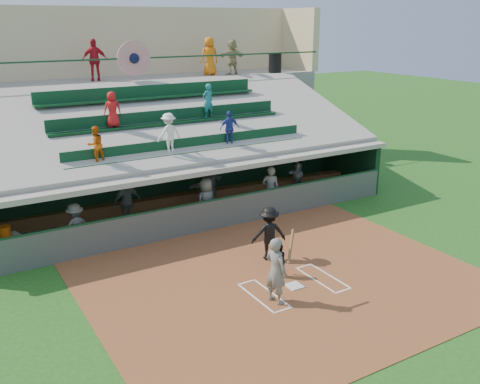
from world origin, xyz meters
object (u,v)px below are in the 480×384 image
batter_at_plate (276,270)px  water_cooler (5,232)px  trash_bin (275,63)px  white_table (7,248)px  home_plate (294,286)px  catcher (279,260)px

batter_at_plate → water_cooler: (-5.71, 6.41, 0.03)m
trash_bin → white_table: bearing=-156.1°
water_cooler → home_plate: bearing=-41.9°
batter_at_plate → white_table: size_ratio=2.26×
white_table → catcher: bearing=-52.3°
home_plate → batter_at_plate: size_ratio=0.22×
home_plate → water_cooler: (-6.65, 5.97, 0.94)m
water_cooler → white_table: bearing=87.7°
white_table → home_plate: bearing=-56.1°
batter_at_plate → water_cooler: size_ratio=5.49×
home_plate → catcher: size_ratio=0.43×
batter_at_plate → trash_bin: (8.60, 12.77, 4.15)m
home_plate → batter_at_plate: batter_at_plate is taller
water_cooler → trash_bin: 16.19m
home_plate → batter_at_plate: 1.38m
home_plate → water_cooler: bearing=138.1°
catcher → trash_bin: size_ratio=1.01×
catcher → water_cooler: water_cooler is taller
water_cooler → trash_bin: bearing=24.0°
white_table → trash_bin: size_ratio=0.88×
white_table → trash_bin: bearing=9.9°
water_cooler → trash_bin: trash_bin is taller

